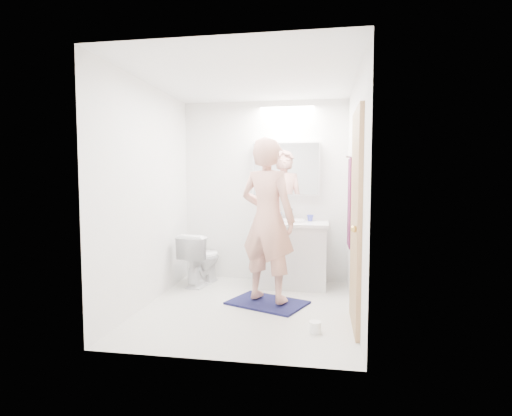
% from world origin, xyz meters
% --- Properties ---
extents(floor, '(2.50, 2.50, 0.00)m').
position_xyz_m(floor, '(0.00, 0.00, 0.00)').
color(floor, silver).
rests_on(floor, ground).
extents(ceiling, '(2.50, 2.50, 0.00)m').
position_xyz_m(ceiling, '(0.00, 0.00, 2.40)').
color(ceiling, white).
rests_on(ceiling, floor).
extents(wall_back, '(2.50, 0.00, 2.50)m').
position_xyz_m(wall_back, '(0.00, 1.25, 1.20)').
color(wall_back, white).
rests_on(wall_back, floor).
extents(wall_front, '(2.50, 0.00, 2.50)m').
position_xyz_m(wall_front, '(0.00, -1.25, 1.20)').
color(wall_front, white).
rests_on(wall_front, floor).
extents(wall_left, '(0.00, 2.50, 2.50)m').
position_xyz_m(wall_left, '(-1.10, 0.00, 1.20)').
color(wall_left, white).
rests_on(wall_left, floor).
extents(wall_right, '(0.00, 2.50, 2.50)m').
position_xyz_m(wall_right, '(1.10, 0.00, 1.20)').
color(wall_right, white).
rests_on(wall_right, floor).
extents(vanity_cabinet, '(0.90, 0.55, 0.78)m').
position_xyz_m(vanity_cabinet, '(0.38, 0.96, 0.39)').
color(vanity_cabinet, silver).
rests_on(vanity_cabinet, floor).
extents(countertop, '(0.95, 0.58, 0.04)m').
position_xyz_m(countertop, '(0.38, 0.96, 0.80)').
color(countertop, white).
rests_on(countertop, vanity_cabinet).
extents(sink_basin, '(0.36, 0.36, 0.03)m').
position_xyz_m(sink_basin, '(0.38, 0.99, 0.84)').
color(sink_basin, white).
rests_on(sink_basin, countertop).
extents(faucet, '(0.02, 0.02, 0.16)m').
position_xyz_m(faucet, '(0.38, 1.19, 0.90)').
color(faucet, '#BCBBC0').
rests_on(faucet, countertop).
extents(medicine_cabinet, '(0.88, 0.14, 0.70)m').
position_xyz_m(medicine_cabinet, '(0.30, 1.18, 1.50)').
color(medicine_cabinet, white).
rests_on(medicine_cabinet, wall_back).
extents(mirror_panel, '(0.84, 0.01, 0.66)m').
position_xyz_m(mirror_panel, '(0.30, 1.10, 1.50)').
color(mirror_panel, silver).
rests_on(mirror_panel, medicine_cabinet).
extents(toilet, '(0.50, 0.72, 0.68)m').
position_xyz_m(toilet, '(-0.77, 0.85, 0.34)').
color(toilet, white).
rests_on(toilet, floor).
extents(bath_rug, '(0.95, 0.82, 0.02)m').
position_xyz_m(bath_rug, '(0.19, 0.17, 0.01)').
color(bath_rug, '#13173E').
rests_on(bath_rug, floor).
extents(person, '(0.76, 0.64, 1.76)m').
position_xyz_m(person, '(0.19, 0.17, 0.93)').
color(person, tan).
rests_on(person, bath_rug).
extents(door, '(0.04, 0.80, 2.00)m').
position_xyz_m(door, '(1.08, -0.35, 1.00)').
color(door, tan).
rests_on(door, wall_right).
extents(door_knob, '(0.06, 0.06, 0.06)m').
position_xyz_m(door_knob, '(1.04, -0.65, 0.95)').
color(door_knob, gold).
rests_on(door_knob, door).
extents(towel, '(0.02, 0.42, 1.00)m').
position_xyz_m(towel, '(1.08, 0.55, 1.10)').
color(towel, '#13163C').
rests_on(towel, wall_right).
extents(towel_hook, '(0.07, 0.02, 0.02)m').
position_xyz_m(towel_hook, '(1.07, 0.55, 1.62)').
color(towel_hook, silver).
rests_on(towel_hook, wall_right).
extents(soap_bottle_a, '(0.12, 0.12, 0.22)m').
position_xyz_m(soap_bottle_a, '(0.11, 1.11, 0.93)').
color(soap_bottle_a, beige).
rests_on(soap_bottle_a, countertop).
extents(soap_bottle_b, '(0.08, 0.08, 0.16)m').
position_xyz_m(soap_bottle_b, '(0.21, 1.15, 0.90)').
color(soap_bottle_b, '#5383B2').
rests_on(soap_bottle_b, countertop).
extents(toothbrush_cup, '(0.11, 0.11, 0.08)m').
position_xyz_m(toothbrush_cup, '(0.62, 1.12, 0.86)').
color(toothbrush_cup, '#3C44B5').
rests_on(toothbrush_cup, countertop).
extents(toilet_paper_roll, '(0.11, 0.11, 0.10)m').
position_xyz_m(toilet_paper_roll, '(0.72, -0.57, 0.05)').
color(toilet_paper_roll, white).
rests_on(toilet_paper_roll, floor).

